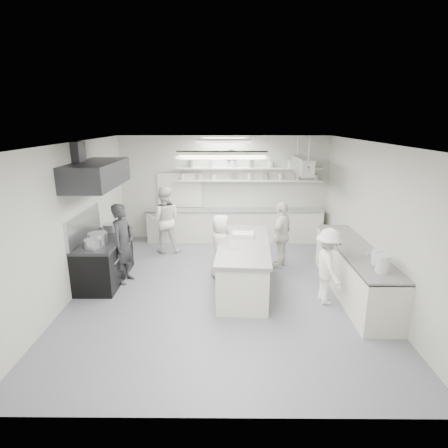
{
  "coord_description": "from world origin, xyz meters",
  "views": [
    {
      "loc": [
        0.07,
        -7.06,
        3.42
      ],
      "look_at": [
        0.01,
        0.6,
        1.24
      ],
      "focal_mm": 29.37,
      "sensor_mm": 36.0,
      "label": 1
    }
  ],
  "objects_px": {
    "cook_stove": "(123,244)",
    "right_counter": "(354,272)",
    "back_counter": "(234,225)",
    "prep_island": "(244,266)",
    "stove": "(105,261)",
    "cook_back": "(165,220)"
  },
  "relations": [
    {
      "from": "cook_stove",
      "to": "right_counter",
      "type": "bearing_deg",
      "value": -79.61
    },
    {
      "from": "back_counter",
      "to": "prep_island",
      "type": "relative_size",
      "value": 1.97
    },
    {
      "from": "stove",
      "to": "back_counter",
      "type": "relative_size",
      "value": 0.36
    },
    {
      "from": "back_counter",
      "to": "stove",
      "type": "bearing_deg",
      "value": -136.01
    },
    {
      "from": "back_counter",
      "to": "prep_island",
      "type": "bearing_deg",
      "value": -87.69
    },
    {
      "from": "right_counter",
      "to": "prep_island",
      "type": "relative_size",
      "value": 1.3
    },
    {
      "from": "prep_island",
      "to": "cook_stove",
      "type": "relative_size",
      "value": 1.46
    },
    {
      "from": "prep_island",
      "to": "cook_back",
      "type": "bearing_deg",
      "value": 136.14
    },
    {
      "from": "stove",
      "to": "cook_stove",
      "type": "distance_m",
      "value": 0.63
    },
    {
      "from": "stove",
      "to": "back_counter",
      "type": "height_order",
      "value": "back_counter"
    },
    {
      "from": "prep_island",
      "to": "cook_stove",
      "type": "xyz_separation_m",
      "value": [
        -2.57,
        0.27,
        0.4
      ]
    },
    {
      "from": "stove",
      "to": "right_counter",
      "type": "xyz_separation_m",
      "value": [
        5.25,
        -0.6,
        0.02
      ]
    },
    {
      "from": "back_counter",
      "to": "cook_stove",
      "type": "xyz_separation_m",
      "value": [
        -2.44,
        -2.86,
        0.41
      ]
    },
    {
      "from": "right_counter",
      "to": "prep_island",
      "type": "bearing_deg",
      "value": 173.25
    },
    {
      "from": "cook_stove",
      "to": "cook_back",
      "type": "xyz_separation_m",
      "value": [
        0.57,
        1.91,
        0.01
      ]
    },
    {
      "from": "stove",
      "to": "prep_island",
      "type": "bearing_deg",
      "value": -6.35
    },
    {
      "from": "prep_island",
      "to": "back_counter",
      "type": "bearing_deg",
      "value": 95.98
    },
    {
      "from": "stove",
      "to": "cook_stove",
      "type": "height_order",
      "value": "cook_stove"
    },
    {
      "from": "prep_island",
      "to": "cook_back",
      "type": "xyz_separation_m",
      "value": [
        -2.0,
        2.18,
        0.42
      ]
    },
    {
      "from": "prep_island",
      "to": "cook_back",
      "type": "height_order",
      "value": "cook_back"
    },
    {
      "from": "back_counter",
      "to": "cook_back",
      "type": "bearing_deg",
      "value": -152.93
    },
    {
      "from": "stove",
      "to": "prep_island",
      "type": "xyz_separation_m",
      "value": [
        3.03,
        -0.34,
        0.02
      ]
    }
  ]
}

